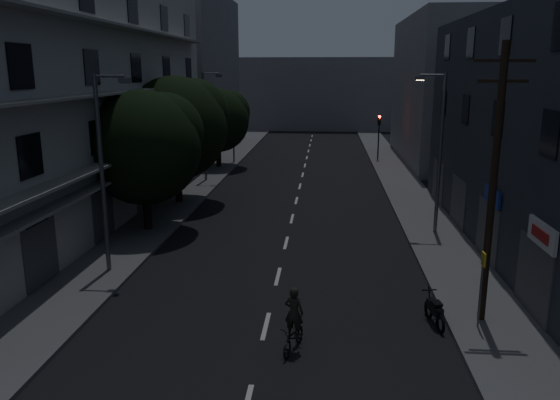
# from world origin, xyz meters

# --- Properties ---
(ground) EXTENTS (160.00, 160.00, 0.00)m
(ground) POSITION_xyz_m (0.00, 25.00, 0.00)
(ground) COLOR black
(ground) RESTS_ON ground
(sidewalk_left) EXTENTS (3.00, 90.00, 0.15)m
(sidewalk_left) POSITION_xyz_m (-7.50, 25.00, 0.07)
(sidewalk_left) COLOR #565659
(sidewalk_left) RESTS_ON ground
(sidewalk_right) EXTENTS (3.00, 90.00, 0.15)m
(sidewalk_right) POSITION_xyz_m (7.50, 25.00, 0.07)
(sidewalk_right) COLOR #565659
(sidewalk_right) RESTS_ON ground
(lane_markings) EXTENTS (0.15, 60.50, 0.01)m
(lane_markings) POSITION_xyz_m (0.00, 31.25, 0.01)
(lane_markings) COLOR beige
(lane_markings) RESTS_ON ground
(building_left) EXTENTS (7.00, 36.00, 14.00)m
(building_left) POSITION_xyz_m (-11.98, 18.00, 6.99)
(building_left) COLOR #ACACA7
(building_left) RESTS_ON ground
(building_far_left) EXTENTS (6.00, 20.00, 16.00)m
(building_far_left) POSITION_xyz_m (-12.00, 48.00, 8.00)
(building_far_left) COLOR slate
(building_far_left) RESTS_ON ground
(building_far_right) EXTENTS (6.00, 20.00, 13.00)m
(building_far_right) POSITION_xyz_m (12.00, 42.00, 6.50)
(building_far_right) COLOR slate
(building_far_right) RESTS_ON ground
(building_far_end) EXTENTS (24.00, 8.00, 10.00)m
(building_far_end) POSITION_xyz_m (0.00, 70.00, 5.00)
(building_far_end) COLOR slate
(building_far_end) RESTS_ON ground
(tree_near) EXTENTS (5.84, 5.84, 7.21)m
(tree_near) POSITION_xyz_m (-7.32, 16.91, 4.66)
(tree_near) COLOR black
(tree_near) RESTS_ON sidewalk_left
(tree_mid) EXTENTS (6.36, 6.36, 7.83)m
(tree_mid) POSITION_xyz_m (-7.32, 23.07, 5.04)
(tree_mid) COLOR black
(tree_mid) RESTS_ON sidewalk_left
(tree_far) EXTENTS (5.37, 5.37, 6.64)m
(tree_far) POSITION_xyz_m (-7.36, 36.19, 4.31)
(tree_far) COLOR black
(tree_far) RESTS_ON sidewalk_left
(traffic_signal_far_right) EXTENTS (0.28, 0.37, 4.10)m
(traffic_signal_far_right) POSITION_xyz_m (6.69, 41.09, 3.10)
(traffic_signal_far_right) COLOR black
(traffic_signal_far_right) RESTS_ON sidewalk_right
(traffic_signal_far_left) EXTENTS (0.28, 0.37, 4.10)m
(traffic_signal_far_left) POSITION_xyz_m (-6.49, 38.55, 3.10)
(traffic_signal_far_left) COLOR black
(traffic_signal_far_left) RESTS_ON sidewalk_left
(street_lamp_left_near) EXTENTS (1.51, 0.25, 8.00)m
(street_lamp_left_near) POSITION_xyz_m (-6.95, 10.77, 4.60)
(street_lamp_left_near) COLOR #525459
(street_lamp_left_near) RESTS_ON sidewalk_left
(street_lamp_right) EXTENTS (1.51, 0.25, 8.00)m
(street_lamp_right) POSITION_xyz_m (7.45, 17.61, 4.60)
(street_lamp_right) COLOR #5C5D64
(street_lamp_right) RESTS_ON sidewalk_right
(street_lamp_left_far) EXTENTS (1.51, 0.25, 8.00)m
(street_lamp_left_far) POSITION_xyz_m (-7.10, 30.10, 4.60)
(street_lamp_left_far) COLOR #55585C
(street_lamp_left_far) RESTS_ON sidewalk_left
(utility_pole) EXTENTS (1.80, 0.24, 9.00)m
(utility_pole) POSITION_xyz_m (7.17, 7.37, 4.87)
(utility_pole) COLOR black
(utility_pole) RESTS_ON sidewalk_right
(bus_stop_sign) EXTENTS (0.06, 0.35, 2.52)m
(bus_stop_sign) POSITION_xyz_m (6.91, 6.78, 1.89)
(bus_stop_sign) COLOR #595B60
(bus_stop_sign) RESTS_ON sidewalk_right
(motorcycle) EXTENTS (0.55, 1.76, 1.14)m
(motorcycle) POSITION_xyz_m (5.58, 7.12, 0.45)
(motorcycle) COLOR black
(motorcycle) RESTS_ON ground
(cyclist) EXTENTS (0.99, 1.70, 2.04)m
(cyclist) POSITION_xyz_m (1.02, 4.99, 0.69)
(cyclist) COLOR black
(cyclist) RESTS_ON ground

